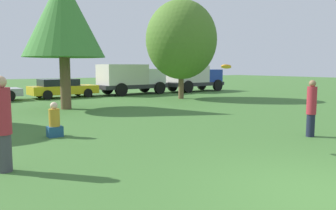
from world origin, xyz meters
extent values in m
plane|color=#3D6B2D|center=(0.00, 0.00, 0.00)|extent=(120.00, 120.00, 0.00)
cylinder|color=#3F3F47|center=(-4.13, 4.36, 0.38)|extent=(0.30, 0.30, 0.76)
cylinder|color=#A52633|center=(-4.13, 4.36, 1.22)|extent=(0.35, 0.35, 0.93)
sphere|color=tan|center=(-4.13, 4.36, 1.79)|extent=(0.24, 0.24, 0.24)
cylinder|color=#191E33|center=(4.02, 2.95, 0.34)|extent=(0.24, 0.24, 0.68)
cylinder|color=#A52633|center=(4.02, 2.95, 1.09)|extent=(0.28, 0.28, 0.83)
sphere|color=#8C6647|center=(4.02, 2.95, 1.60)|extent=(0.20, 0.20, 0.20)
cylinder|color=orange|center=(0.84, 3.29, 2.09)|extent=(0.26, 0.25, 0.14)
cube|color=navy|center=(-2.34, 7.24, 0.16)|extent=(0.43, 0.36, 0.31)
cylinder|color=#BF8C26|center=(-2.34, 7.24, 0.58)|extent=(0.32, 0.32, 0.52)
sphere|color=beige|center=(-2.34, 7.24, 0.94)|extent=(0.22, 0.22, 0.22)
cylinder|color=brown|center=(0.04, 13.74, 1.28)|extent=(0.51, 0.51, 2.56)
cone|color=#3D7F33|center=(0.04, 13.74, 4.53)|extent=(3.95, 3.95, 3.95)
cylinder|color=brown|center=(8.08, 15.02, 1.29)|extent=(0.35, 0.35, 2.57)
ellipsoid|color=#4C7528|center=(8.08, 15.02, 3.84)|extent=(4.63, 4.63, 5.12)
cylinder|color=black|center=(-1.78, 21.11, 0.35)|extent=(0.70, 0.24, 0.70)
cylinder|color=black|center=(-1.69, 19.23, 0.35)|extent=(0.70, 0.24, 0.70)
cube|color=gold|center=(1.88, 20.17, 0.53)|extent=(4.50, 2.04, 0.56)
cube|color=black|center=(1.55, 20.15, 1.04)|extent=(2.50, 1.73, 0.45)
cylinder|color=black|center=(3.20, 21.15, 0.30)|extent=(0.61, 0.21, 0.60)
cylinder|color=black|center=(3.29, 19.31, 0.30)|extent=(0.61, 0.21, 0.60)
cylinder|color=black|center=(0.47, 21.02, 0.30)|extent=(0.61, 0.21, 0.60)
cylinder|color=black|center=(0.55, 19.18, 0.30)|extent=(0.61, 0.21, 0.60)
cube|color=#2D2D33|center=(7.07, 20.08, 0.62)|extent=(5.50, 2.43, 0.30)
cube|color=silver|center=(8.74, 20.16, 1.36)|extent=(1.83, 2.15, 1.18)
cube|color=beige|center=(6.31, 20.04, 1.52)|extent=(3.45, 2.33, 1.50)
cylinder|color=black|center=(8.91, 21.26, 0.47)|extent=(0.95, 0.30, 0.93)
cylinder|color=black|center=(9.01, 19.08, 0.47)|extent=(0.95, 0.30, 0.93)
cylinder|color=black|center=(5.53, 21.10, 0.47)|extent=(0.95, 0.30, 0.93)
cylinder|color=black|center=(5.63, 18.92, 0.47)|extent=(0.95, 0.30, 0.93)
cube|color=#2D2D33|center=(12.93, 19.82, 0.64)|extent=(5.48, 2.30, 0.30)
cube|color=#1E389E|center=(14.60, 19.90, 1.33)|extent=(1.81, 2.02, 1.07)
cube|color=beige|center=(12.18, 19.78, 1.49)|extent=(3.43, 2.20, 1.40)
cylinder|color=black|center=(14.77, 20.93, 0.49)|extent=(1.00, 0.28, 0.99)
cylinder|color=black|center=(14.87, 18.88, 0.49)|extent=(1.00, 0.28, 0.99)
cylinder|color=black|center=(11.40, 20.77, 0.49)|extent=(1.00, 0.28, 0.99)
cylinder|color=black|center=(11.50, 18.73, 0.49)|extent=(1.00, 0.28, 0.99)
camera|label=1|loc=(-5.11, -2.90, 2.08)|focal=36.04mm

